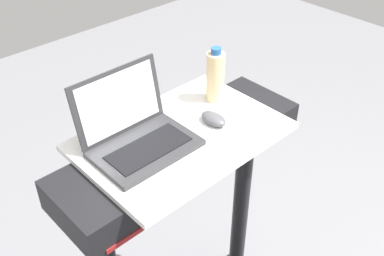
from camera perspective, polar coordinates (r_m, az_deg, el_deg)
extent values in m
cylinder|color=black|center=(2.06, 6.08, -9.95)|extent=(0.07, 0.07, 0.91)
cube|color=black|center=(1.53, -1.28, -2.98)|extent=(0.90, 0.28, 0.11)
cube|color=#0C3F19|center=(1.45, 2.52, -5.59)|extent=(0.24, 0.01, 0.06)
cube|color=maroon|center=(1.48, 2.45, -6.87)|extent=(0.81, 0.00, 0.02)
cube|color=white|center=(1.49, -1.32, -1.03)|extent=(0.66, 0.45, 0.02)
cube|color=#2D2D30|center=(1.41, -5.80, -2.55)|extent=(0.31, 0.21, 0.02)
cube|color=black|center=(1.40, -5.43, -2.51)|extent=(0.26, 0.12, 0.00)
cube|color=#2D2D30|center=(1.43, -9.17, 3.27)|extent=(0.31, 0.05, 0.21)
cube|color=white|center=(1.43, -9.06, 3.22)|extent=(0.28, 0.04, 0.18)
ellipsoid|color=#4C4C51|center=(1.52, 2.70, 1.16)|extent=(0.06, 0.10, 0.03)
cylinder|color=beige|center=(1.61, 2.92, 6.37)|extent=(0.06, 0.06, 0.18)
cylinder|color=#2659A5|center=(1.56, 3.03, 9.59)|extent=(0.04, 0.04, 0.02)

